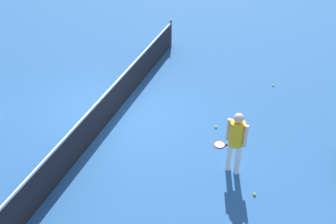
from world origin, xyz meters
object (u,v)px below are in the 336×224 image
object	(u,v)px
tennis_ball_midcourt	(273,85)
tennis_ball_by_net	(255,194)
tennis_racket_near_player	(221,145)
player_near_side	(236,139)
tennis_ball_near_player	(216,127)

from	to	relation	value
tennis_ball_midcourt	tennis_ball_by_net	bearing A→B (deg)	-177.95
tennis_ball_midcourt	tennis_racket_near_player	bearing A→B (deg)	164.96
player_near_side	tennis_ball_midcourt	size ratio (longest dim) A/B	25.76
tennis_ball_near_player	tennis_ball_midcourt	bearing A→B (deg)	-23.56
tennis_ball_near_player	player_near_side	bearing A→B (deg)	-153.47
tennis_ball_near_player	tennis_ball_midcourt	distance (m)	3.12
tennis_racket_near_player	tennis_ball_by_net	distance (m)	1.88
tennis_racket_near_player	tennis_ball_by_net	xyz separation A→B (m)	(-1.50, -1.13, 0.02)
tennis_ball_near_player	tennis_ball_by_net	xyz separation A→B (m)	(-2.19, -1.43, 0.00)
player_near_side	tennis_ball_near_player	xyz separation A→B (m)	(1.56, 0.78, -0.98)
tennis_ball_near_player	tennis_racket_near_player	bearing A→B (deg)	-157.11
tennis_ball_near_player	tennis_ball_by_net	size ratio (longest dim) A/B	1.00
player_near_side	tennis_racket_near_player	size ratio (longest dim) A/B	2.81
player_near_side	tennis_ball_near_player	size ratio (longest dim) A/B	25.76
tennis_ball_by_net	tennis_racket_near_player	bearing A→B (deg)	37.18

